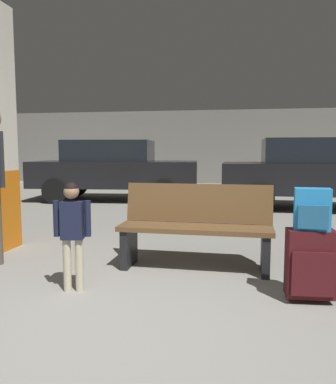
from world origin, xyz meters
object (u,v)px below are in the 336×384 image
bench (196,227)px  parked_car_near (319,172)px  suitcase (310,264)px  parked_car_far (114,168)px  backpack_bright (312,210)px  child (72,225)px

bench → parked_car_near: parked_car_near is taller
suitcase → parked_car_far: size_ratio=0.14×
parked_car_far → parked_car_near: bearing=-9.3°
suitcase → parked_car_near: parked_car_near is taller
backpack_bright → parked_car_near: (1.12, 5.50, 0.03)m
parked_car_far → child: bearing=-75.7°
suitcase → backpack_bright: (-0.00, -0.00, 0.45)m
child → suitcase: bearing=2.8°
suitcase → parked_car_near: 5.64m
backpack_bright → child: (-2.03, -0.10, -0.17)m
parked_car_far → suitcase: bearing=-59.8°
bench → parked_car_near: size_ratio=0.39×
backpack_bright → parked_car_near: parked_car_near is taller
suitcase → parked_car_near: (1.12, 5.50, 0.48)m
bench → suitcase: (1.03, -0.80, -0.12)m
suitcase → parked_car_near: bearing=78.5°
child → parked_car_far: parked_car_far is taller
backpack_bright → parked_car_near: bearing=78.4°
bench → child: (-1.00, -0.90, 0.16)m
suitcase → parked_car_far: (-3.65, 6.28, 0.48)m
bench → parked_car_far: size_ratio=0.38×
bench → parked_car_near: bearing=65.4°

